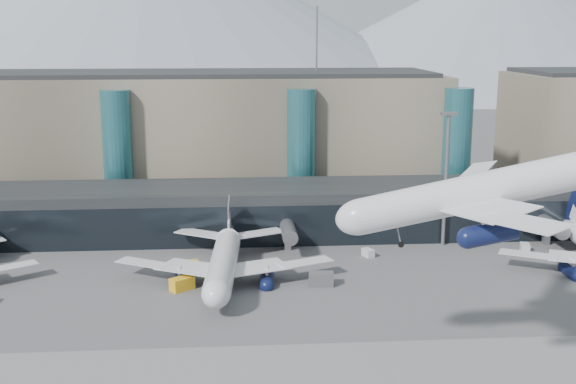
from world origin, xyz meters
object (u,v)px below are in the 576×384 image
at_px(veh_b, 194,266).
at_px(veh_c, 321,279).
at_px(jet_parked_mid, 225,250).
at_px(veh_g, 368,253).
at_px(veh_h, 182,284).
at_px(lightmast_mid, 446,171).
at_px(veh_d, 525,248).
at_px(hero_jet, 503,179).

xyz_separation_m(veh_b, veh_c, (20.91, -9.07, 0.30)).
distance_m(jet_parked_mid, veh_g, 27.81).
bearing_deg(jet_parked_mid, veh_b, 58.78).
height_order(jet_parked_mid, veh_b, jet_parked_mid).
distance_m(veh_g, veh_h, 35.94).
height_order(lightmast_mid, jet_parked_mid, lightmast_mid).
bearing_deg(veh_b, veh_d, -96.75).
xyz_separation_m(hero_jet, veh_g, (-5.63, 48.42, -23.50)).
distance_m(hero_jet, veh_g, 54.11).
bearing_deg(hero_jet, veh_g, 104.59).
height_order(hero_jet, jet_parked_mid, hero_jet).
distance_m(lightmast_mid, veh_g, 21.72).
bearing_deg(veh_g, jet_parked_mid, -91.93).
xyz_separation_m(veh_d, veh_h, (-62.13, -15.25, 0.19)).
distance_m(jet_parked_mid, veh_c, 16.84).
distance_m(jet_parked_mid, veh_b, 7.56).
xyz_separation_m(lightmast_mid, veh_h, (-48.31, -21.24, -13.39)).
xyz_separation_m(lightmast_mid, veh_c, (-26.03, -20.84, -13.31)).
relative_size(lightmast_mid, veh_b, 9.19).
relative_size(jet_parked_mid, veh_c, 9.59).
distance_m(veh_c, veh_g, 17.94).
relative_size(lightmast_mid, jet_parked_mid, 0.67).
xyz_separation_m(veh_c, veh_h, (-22.28, -0.40, -0.08)).
distance_m(lightmast_mid, veh_b, 50.27).
relative_size(jet_parked_mid, veh_b, 13.69).
height_order(veh_c, veh_g, veh_c).
bearing_deg(veh_d, veh_g, 106.17).
bearing_deg(veh_c, hero_jet, -60.08).
bearing_deg(veh_b, veh_g, -92.10).
relative_size(veh_c, veh_g, 1.63).
relative_size(veh_c, veh_h, 1.07).
relative_size(lightmast_mid, veh_c, 6.44).
distance_m(lightmast_mid, jet_parked_mid, 45.43).
relative_size(lightmast_mid, veh_d, 8.76).
relative_size(lightmast_mid, hero_jet, 0.70).
distance_m(veh_b, veh_g, 31.77).
relative_size(hero_jet, veh_c, 9.17).
bearing_deg(hero_jet, lightmast_mid, 87.55).
bearing_deg(veh_g, veh_b, -101.49).
bearing_deg(veh_d, veh_b, 111.18).
distance_m(veh_c, veh_d, 42.53).
relative_size(hero_jet, veh_b, 13.09).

